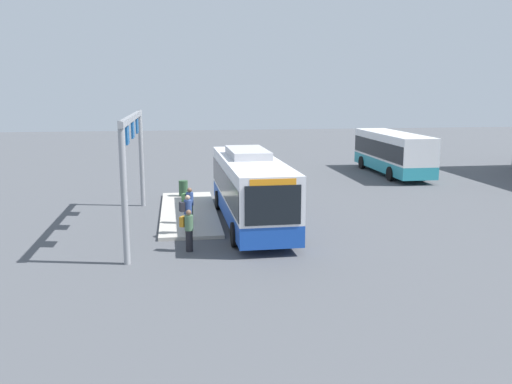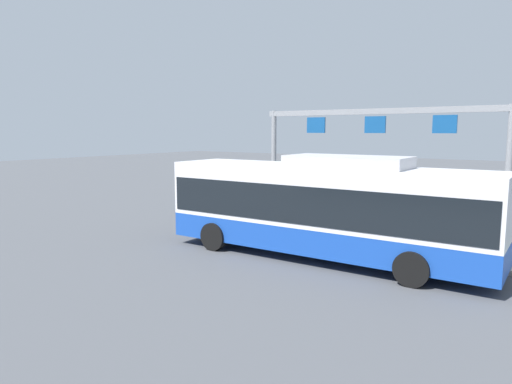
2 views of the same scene
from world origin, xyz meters
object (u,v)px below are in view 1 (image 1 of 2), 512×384
person_boarding (187,213)px  person_waiting_near (188,229)px  bus_background_left (392,151)px  trash_bin (183,188)px  person_waiting_mid (189,204)px  bus_main (250,186)px

person_boarding → person_waiting_near: bearing=-110.1°
bus_background_left → trash_bin: bus_background_left is taller
bus_background_left → person_boarding: (15.24, -15.51, -0.73)m
person_waiting_mid → trash_bin: size_ratio=1.86×
person_boarding → trash_bin: (-8.34, -0.05, -0.44)m
bus_background_left → trash_bin: size_ratio=11.04×
bus_main → person_boarding: 3.65m
person_boarding → person_waiting_near: 2.15m
person_waiting_near → trash_bin: size_ratio=1.86×
bus_main → bus_background_left: size_ratio=1.11×
bus_main → person_boarding: bearing=-58.1°
bus_main → person_waiting_near: bus_main is taller
person_boarding → trash_bin: person_boarding is taller
person_waiting_mid → person_waiting_near: bearing=-68.1°
bus_main → trash_bin: (-6.40, -3.05, -1.20)m
person_waiting_mid → trash_bin: (-6.59, -0.18, -0.44)m
person_boarding → person_waiting_near: person_boarding is taller
bus_main → person_waiting_near: size_ratio=6.62×
person_waiting_near → person_waiting_mid: bearing=115.3°
person_boarding → person_waiting_mid: same height
person_waiting_near → person_waiting_mid: person_waiting_mid is taller
bus_background_left → person_waiting_mid: bus_background_left is taller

